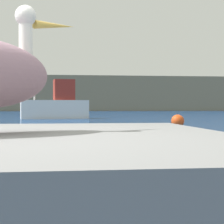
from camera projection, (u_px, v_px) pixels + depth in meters
The scene contains 3 objects.
hillside_backdrop at pixel (57, 94), 72.69m from camera, with size 140.00×14.88×5.92m, color #7F755B.
fishing_boat_white at pixel (57, 105), 28.56m from camera, with size 4.89×2.02×4.31m.
mooring_buoy at pixel (178, 121), 17.19m from camera, with size 0.56×0.56×0.56m, color #E54C19.
Camera 1 is at (0.72, -2.40, 0.96)m, focal length 64.12 mm.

